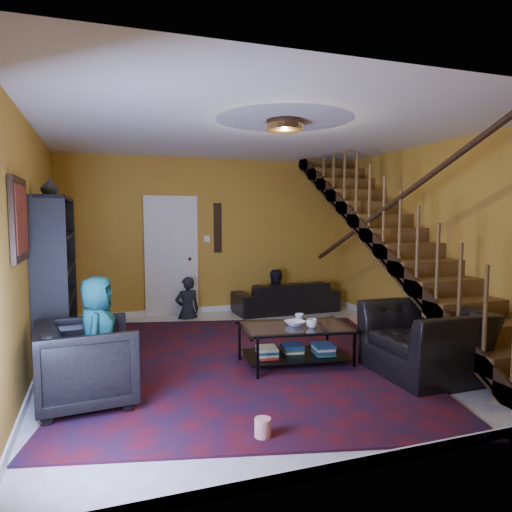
{
  "coord_description": "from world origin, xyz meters",
  "views": [
    {
      "loc": [
        -1.91,
        -5.39,
        1.79
      ],
      "look_at": [
        0.09,
        0.4,
        1.23
      ],
      "focal_mm": 32.0,
      "sensor_mm": 36.0,
      "label": 1
    }
  ],
  "objects_px": {
    "sofa": "(286,297)",
    "armchair_left": "(87,364)",
    "armchair_right": "(425,341)",
    "coffee_table": "(296,342)",
    "bookshelf": "(57,283)"
  },
  "relations": [
    {
      "from": "bookshelf",
      "to": "sofa",
      "type": "height_order",
      "value": "bookshelf"
    },
    {
      "from": "sofa",
      "to": "coffee_table",
      "type": "xyz_separation_m",
      "value": [
        -1.06,
        -2.83,
        -0.0
      ]
    },
    {
      "from": "bookshelf",
      "to": "sofa",
      "type": "xyz_separation_m",
      "value": [
        3.73,
        1.7,
        -0.69
      ]
    },
    {
      "from": "bookshelf",
      "to": "sofa",
      "type": "bearing_deg",
      "value": 24.49
    },
    {
      "from": "sofa",
      "to": "armchair_left",
      "type": "relative_size",
      "value": 2.17
    },
    {
      "from": "sofa",
      "to": "armchair_right",
      "type": "distance_m",
      "value": 3.61
    },
    {
      "from": "sofa",
      "to": "coffee_table",
      "type": "height_order",
      "value": "sofa"
    },
    {
      "from": "armchair_right",
      "to": "coffee_table",
      "type": "bearing_deg",
      "value": -121.53
    },
    {
      "from": "armchair_right",
      "to": "sofa",
      "type": "bearing_deg",
      "value": -176.76
    },
    {
      "from": "armchair_left",
      "to": "coffee_table",
      "type": "relative_size",
      "value": 0.65
    },
    {
      "from": "bookshelf",
      "to": "armchair_left",
      "type": "height_order",
      "value": "bookshelf"
    },
    {
      "from": "armchair_left",
      "to": "armchair_right",
      "type": "xyz_separation_m",
      "value": [
        3.55,
        -0.36,
        -0.01
      ]
    },
    {
      "from": "armchair_right",
      "to": "coffee_table",
      "type": "distance_m",
      "value": 1.46
    },
    {
      "from": "bookshelf",
      "to": "coffee_table",
      "type": "distance_m",
      "value": 2.98
    },
    {
      "from": "armchair_left",
      "to": "coffee_table",
      "type": "distance_m",
      "value": 2.36
    }
  ]
}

